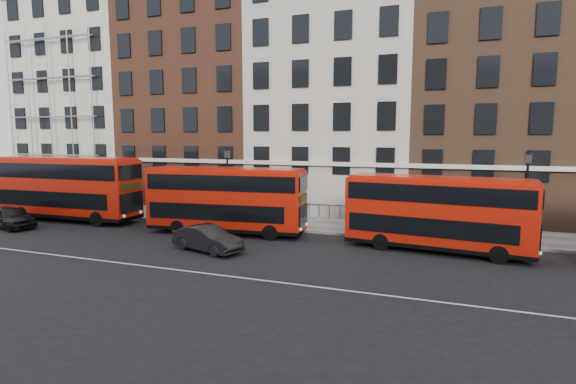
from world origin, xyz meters
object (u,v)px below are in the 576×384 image
at_px(bus_c, 437,212).
at_px(car_front, 207,239).
at_px(car_rear, 8,217).
at_px(bus_a, 68,187).
at_px(bus_b, 225,199).

bearing_deg(bus_c, car_front, -153.48).
bearing_deg(car_rear, bus_c, -72.77).
bearing_deg(car_rear, bus_a, -14.58).
relative_size(bus_a, bus_c, 1.14).
height_order(bus_a, bus_b, bus_a).
xyz_separation_m(bus_b, bus_c, (12.81, 0.01, -0.08)).
bearing_deg(bus_a, bus_c, -1.72).
distance_m(bus_a, car_rear, 4.32).
distance_m(bus_a, bus_b, 13.14).
bearing_deg(bus_b, bus_c, -6.13).
xyz_separation_m(bus_c, car_rear, (-27.58, -3.60, -1.43)).
bearing_deg(bus_a, car_front, -18.29).
xyz_separation_m(bus_b, car_front, (1.15, -4.25, -1.58)).
bearing_deg(bus_b, bus_a, 173.83).
bearing_deg(car_rear, car_front, -82.56).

